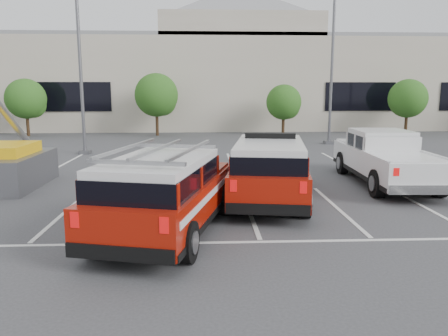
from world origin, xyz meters
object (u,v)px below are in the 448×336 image
at_px(tree_mid_left, 158,97).
at_px(light_pole_left, 80,59).
at_px(utility_rig, 2,168).
at_px(tree_left, 27,100).
at_px(tree_right, 409,100).
at_px(convention_building, 219,78).
at_px(white_pickup, 385,163).
at_px(ladder_suv, 166,199).
at_px(tree_mid_right, 285,103).
at_px(light_pole_mid, 332,64).
at_px(fire_chief_suv, 269,174).

xyz_separation_m(tree_mid_left, light_pole_left, (-3.09, -10.05, 2.14)).
height_order(tree_mid_left, utility_rig, tree_mid_left).
relative_size(tree_left, light_pole_left, 0.43).
distance_m(tree_right, light_pole_left, 25.30).
xyz_separation_m(convention_building, white_pickup, (5.35, -28.44, -3.92)).
xyz_separation_m(tree_left, ladder_suv, (12.64, -24.17, -1.88)).
distance_m(tree_mid_right, utility_rig, 23.22).
bearing_deg(tree_left, tree_mid_right, -0.00).
relative_size(light_pole_left, light_pole_mid, 1.00).
bearing_deg(tree_right, tree_mid_right, -180.00).
xyz_separation_m(light_pole_left, utility_rig, (-0.70, -8.55, -4.47)).
bearing_deg(fire_chief_suv, tree_mid_right, 87.57).
bearing_deg(white_pickup, tree_mid_left, 121.57).
distance_m(tree_mid_right, ladder_suv, 25.32).
distance_m(tree_mid_left, light_pole_left, 10.73).
bearing_deg(tree_right, light_pole_left, -156.49).
distance_m(tree_mid_right, fire_chief_suv, 21.48).
distance_m(tree_mid_left, tree_mid_right, 10.01).
relative_size(tree_mid_left, utility_rig, 1.14).
relative_size(tree_mid_left, fire_chief_suv, 0.76).
distance_m(tree_mid_left, fire_chief_suv, 21.85).
bearing_deg(tree_mid_left, light_pole_left, -107.10).
height_order(light_pole_mid, utility_rig, light_pole_mid).
height_order(convention_building, light_pole_left, convention_building).
distance_m(convention_building, utility_rig, 30.03).
xyz_separation_m(tree_right, light_pole_mid, (-8.09, -6.05, 2.41)).
height_order(tree_mid_left, white_pickup, tree_mid_left).
distance_m(tree_left, tree_mid_right, 20.00).
bearing_deg(fire_chief_suv, tree_right, 64.89).
height_order(tree_right, light_pole_mid, light_pole_mid).
xyz_separation_m(tree_left, tree_right, (30.00, 0.00, 0.00)).
bearing_deg(white_pickup, fire_chief_suv, -151.35).
bearing_deg(light_pole_mid, fire_chief_suv, -112.63).
bearing_deg(convention_building, tree_mid_left, -117.40).
bearing_deg(tree_left, light_pole_left, -55.48).
relative_size(light_pole_mid, white_pickup, 1.55).
distance_m(tree_left, fire_chief_suv, 26.26).
distance_m(convention_building, tree_right, 17.96).
xyz_separation_m(tree_mid_left, tree_right, (20.00, -0.00, -0.27)).
relative_size(convention_building, light_pole_left, 5.86).
relative_size(light_pole_mid, fire_chief_suv, 1.61).
bearing_deg(tree_mid_right, tree_right, 0.00).
bearing_deg(ladder_suv, tree_left, 131.32).
distance_m(tree_left, ladder_suv, 27.34).
bearing_deg(tree_mid_left, ladder_suv, -83.77).
distance_m(tree_mid_left, light_pole_mid, 13.53).
bearing_deg(light_pole_left, tree_right, 23.51).
relative_size(white_pickup, ladder_suv, 1.10).
bearing_deg(fire_chief_suv, tree_left, 135.97).
height_order(tree_right, utility_rig, tree_right).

